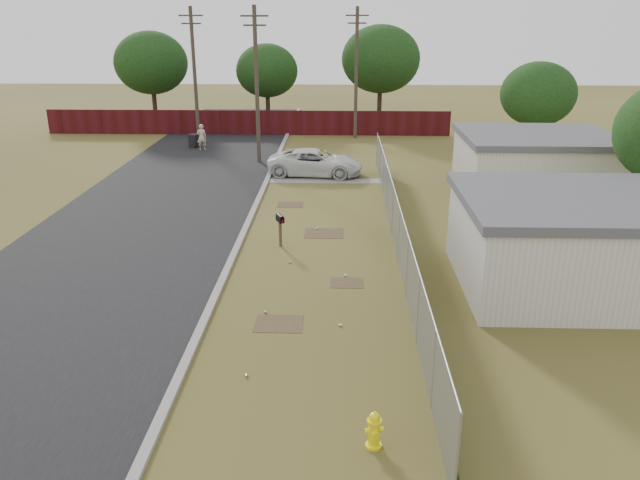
{
  "coord_description": "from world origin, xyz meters",
  "views": [
    {
      "loc": [
        0.94,
        -21.23,
        8.55
      ],
      "look_at": [
        0.26,
        -0.82,
        1.1
      ],
      "focal_mm": 35.0,
      "sensor_mm": 36.0,
      "label": 1
    }
  ],
  "objects_px": {
    "fire_hydrant": "(374,430)",
    "pedestrian": "(202,137)",
    "mailbox": "(280,221)",
    "trash_bin": "(194,141)",
    "pickup_truck": "(315,163)"
  },
  "relations": [
    {
      "from": "mailbox",
      "to": "pedestrian",
      "type": "distance_m",
      "value": 19.14
    },
    {
      "from": "fire_hydrant",
      "to": "pedestrian",
      "type": "bearing_deg",
      "value": 108.43
    },
    {
      "from": "trash_bin",
      "to": "pickup_truck",
      "type": "bearing_deg",
      "value": -41.03
    },
    {
      "from": "fire_hydrant",
      "to": "mailbox",
      "type": "relative_size",
      "value": 0.67
    },
    {
      "from": "mailbox",
      "to": "pedestrian",
      "type": "bearing_deg",
      "value": 110.98
    },
    {
      "from": "mailbox",
      "to": "trash_bin",
      "type": "distance_m",
      "value": 20.24
    },
    {
      "from": "pedestrian",
      "to": "trash_bin",
      "type": "bearing_deg",
      "value": -68.2
    },
    {
      "from": "pickup_truck",
      "to": "pedestrian",
      "type": "height_order",
      "value": "pedestrian"
    },
    {
      "from": "fire_hydrant",
      "to": "pickup_truck",
      "type": "bearing_deg",
      "value": 95.27
    },
    {
      "from": "trash_bin",
      "to": "mailbox",
      "type": "bearing_deg",
      "value": -67.94
    },
    {
      "from": "fire_hydrant",
      "to": "trash_bin",
      "type": "distance_m",
      "value": 32.41
    },
    {
      "from": "fire_hydrant",
      "to": "mailbox",
      "type": "height_order",
      "value": "mailbox"
    },
    {
      "from": "pedestrian",
      "to": "trash_bin",
      "type": "xyz_separation_m",
      "value": [
        -0.75,
        0.88,
        -0.4
      ]
    },
    {
      "from": "pedestrian",
      "to": "trash_bin",
      "type": "height_order",
      "value": "pedestrian"
    },
    {
      "from": "mailbox",
      "to": "trash_bin",
      "type": "xyz_separation_m",
      "value": [
        -7.6,
        18.75,
        -0.57
      ]
    }
  ]
}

